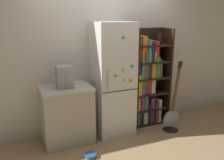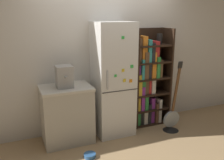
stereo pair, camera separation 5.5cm
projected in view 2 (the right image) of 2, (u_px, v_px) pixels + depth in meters
name	position (u px, v px, depth m)	size (l,w,h in m)	color
ground_plane	(117.00, 136.00, 4.17)	(16.00, 16.00, 0.00)	tan
wall_back	(106.00, 54.00, 4.26)	(8.00, 0.05, 2.60)	silver
refrigerator	(113.00, 80.00, 4.08)	(0.61, 0.59, 1.86)	white
bookshelf	(146.00, 80.00, 4.47)	(0.70, 0.37, 1.73)	black
kitchen_counter	(67.00, 114.00, 3.91)	(0.78, 0.58, 0.90)	#BCB7A8
espresso_machine	(64.00, 77.00, 3.72)	(0.24, 0.29, 0.33)	#A5A39E
guitar	(171.00, 121.00, 4.31)	(0.30, 0.29, 1.25)	black
pet_bowl	(90.00, 155.00, 3.54)	(0.17, 0.17, 0.05)	#3366A5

